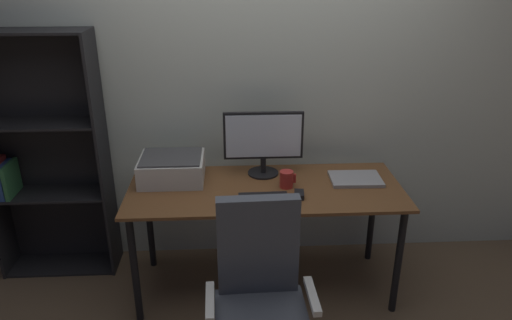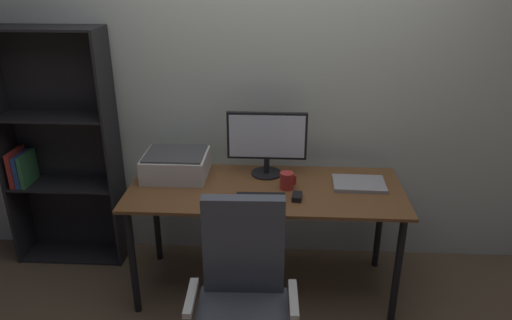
{
  "view_description": "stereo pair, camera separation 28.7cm",
  "coord_description": "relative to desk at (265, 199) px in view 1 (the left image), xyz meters",
  "views": [
    {
      "loc": [
        -0.2,
        -2.64,
        2.04
      ],
      "look_at": [
        -0.06,
        -0.01,
        0.93
      ],
      "focal_mm": 33.56,
      "sensor_mm": 36.0,
      "label": 1
    },
    {
      "loc": [
        0.09,
        -2.64,
        2.04
      ],
      "look_at": [
        -0.06,
        -0.01,
        0.93
      ],
      "focal_mm": 33.56,
      "sensor_mm": 36.0,
      "label": 2
    }
  ],
  "objects": [
    {
      "name": "printer",
      "position": [
        -0.58,
        0.14,
        0.16
      ],
      "size": [
        0.4,
        0.34,
        0.16
      ],
      "color": "silver",
      "rests_on": "desk"
    },
    {
      "name": "coffee_mug",
      "position": [
        0.13,
        -0.0,
        0.13
      ],
      "size": [
        0.1,
        0.08,
        0.1
      ],
      "color": "#B72D28",
      "rests_on": "desk"
    },
    {
      "name": "monitor",
      "position": [
        -0.0,
        0.2,
        0.32
      ],
      "size": [
        0.51,
        0.2,
        0.42
      ],
      "color": "black",
      "rests_on": "desk"
    },
    {
      "name": "mouse",
      "position": [
        0.19,
        -0.14,
        0.1
      ],
      "size": [
        0.07,
        0.1,
        0.03
      ],
      "primitive_type": "cube",
      "rotation": [
        0.0,
        0.0,
        -0.11
      ],
      "color": "black",
      "rests_on": "desk"
    },
    {
      "name": "bookshelf",
      "position": [
        -1.44,
        0.34,
        0.16
      ],
      "size": [
        0.76,
        0.28,
        1.66
      ],
      "color": "black",
      "rests_on": "ground"
    },
    {
      "name": "back_wall",
      "position": [
        0.0,
        0.51,
        0.64
      ],
      "size": [
        6.4,
        0.1,
        2.6
      ],
      "primitive_type": "cube",
      "color": "beige",
      "rests_on": "ground"
    },
    {
      "name": "laptop",
      "position": [
        0.58,
        0.07,
        0.09
      ],
      "size": [
        0.33,
        0.24,
        0.02
      ],
      "primitive_type": "cube",
      "rotation": [
        0.0,
        0.0,
        -0.02
      ],
      "color": "#99999E",
      "rests_on": "desk"
    },
    {
      "name": "office_chair",
      "position": [
        -0.08,
        -0.79,
        -0.2
      ],
      "size": [
        0.54,
        0.54,
        1.01
      ],
      "rotation": [
        0.0,
        0.0,
        0.03
      ],
      "color": "silver",
      "rests_on": "ground"
    },
    {
      "name": "keyboard",
      "position": [
        -0.02,
        -0.15,
        0.09
      ],
      "size": [
        0.29,
        0.12,
        0.02
      ],
      "primitive_type": "cube",
      "rotation": [
        0.0,
        0.0,
        0.02
      ],
      "color": "black",
      "rests_on": "desk"
    },
    {
      "name": "desk",
      "position": [
        0.0,
        0.0,
        0.0
      ],
      "size": [
        1.69,
        0.69,
        0.74
      ],
      "color": "brown",
      "rests_on": "ground"
    },
    {
      "name": "ground_plane",
      "position": [
        0.0,
        0.0,
        -0.66
      ],
      "size": [
        12.0,
        12.0,
        0.0
      ],
      "primitive_type": "plane",
      "color": "brown"
    }
  ]
}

